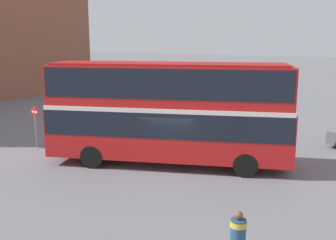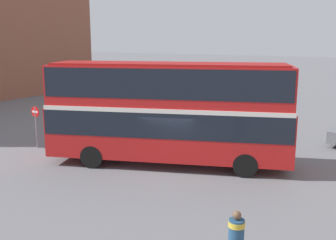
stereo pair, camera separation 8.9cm
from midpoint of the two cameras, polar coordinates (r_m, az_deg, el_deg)
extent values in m
plane|color=slate|center=(18.19, 0.61, -6.99)|extent=(240.00, 240.00, 0.00)
cube|color=red|center=(18.28, -0.14, -1.69)|extent=(11.30, 6.31, 2.29)
cube|color=red|center=(17.91, -0.14, 4.89)|extent=(11.12, 6.18, 1.93)
cube|color=black|center=(18.16, -0.14, -0.09)|extent=(11.21, 6.29, 1.13)
cube|color=black|center=(17.88, -0.14, 5.62)|extent=(10.97, 6.14, 1.31)
cube|color=silver|center=(18.04, -0.14, 1.94)|extent=(11.21, 6.29, 0.20)
cube|color=maroon|center=(17.81, -0.15, 8.13)|extent=(10.59, 5.83, 0.10)
cylinder|color=black|center=(19.35, 10.95, -4.42)|extent=(1.10, 0.66, 1.06)
cylinder|color=black|center=(17.22, 11.02, -6.45)|extent=(1.10, 0.66, 1.06)
cylinder|color=black|center=(20.42, -8.87, -3.49)|extent=(1.10, 0.66, 1.06)
cylinder|color=black|center=(18.42, -11.11, -5.25)|extent=(1.10, 0.66, 1.06)
cylinder|color=navy|center=(10.29, 9.88, -15.65)|extent=(0.55, 0.55, 0.65)
cylinder|color=gold|center=(10.19, 9.92, -14.62)|extent=(0.59, 0.59, 0.14)
sphere|color=brown|center=(10.09, 9.97, -13.44)|extent=(0.22, 0.22, 0.22)
cylinder|color=gray|center=(22.31, -18.74, -1.07)|extent=(0.08, 0.08, 2.27)
cylinder|color=red|center=(22.15, -18.89, 1.13)|extent=(0.58, 0.03, 0.58)
cube|color=white|center=(22.15, -18.89, 1.13)|extent=(0.41, 0.04, 0.10)
camera|label=1|loc=(0.04, -90.14, -0.03)|focal=42.00mm
camera|label=2|loc=(0.04, 89.86, 0.03)|focal=42.00mm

